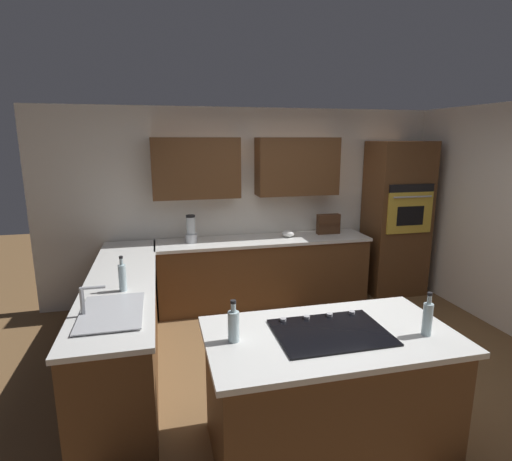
% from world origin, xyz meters
% --- Properties ---
extents(ground_plane, '(14.00, 14.00, 0.00)m').
position_xyz_m(ground_plane, '(0.00, 0.00, 0.00)').
color(ground_plane, brown).
extents(wall_back, '(6.00, 0.44, 2.60)m').
position_xyz_m(wall_back, '(0.07, -2.04, 1.44)').
color(wall_back, white).
rests_on(wall_back, ground).
extents(lower_cabinets_back, '(2.80, 0.60, 0.86)m').
position_xyz_m(lower_cabinets_back, '(0.10, -1.72, 0.43)').
color(lower_cabinets_back, brown).
rests_on(lower_cabinets_back, ground).
extents(countertop_back, '(2.84, 0.64, 0.04)m').
position_xyz_m(countertop_back, '(0.10, -1.72, 0.88)').
color(countertop_back, silver).
rests_on(countertop_back, lower_cabinets_back).
extents(lower_cabinets_side, '(0.60, 2.90, 0.86)m').
position_xyz_m(lower_cabinets_side, '(1.82, -0.55, 0.43)').
color(lower_cabinets_side, brown).
rests_on(lower_cabinets_side, ground).
extents(countertop_side, '(0.64, 2.94, 0.04)m').
position_xyz_m(countertop_side, '(1.82, -0.55, 0.88)').
color(countertop_side, silver).
rests_on(countertop_side, lower_cabinets_side).
extents(island_base, '(1.63, 0.87, 0.86)m').
position_xyz_m(island_base, '(0.33, 0.99, 0.43)').
color(island_base, brown).
rests_on(island_base, ground).
extents(island_top, '(1.71, 0.95, 0.04)m').
position_xyz_m(island_top, '(0.33, 0.99, 0.88)').
color(island_top, silver).
rests_on(island_top, island_base).
extents(wall_oven, '(0.80, 0.66, 2.17)m').
position_xyz_m(wall_oven, '(-1.85, -1.72, 1.09)').
color(wall_oven, brown).
rests_on(wall_oven, ground).
extents(sink_unit, '(0.46, 0.70, 0.23)m').
position_xyz_m(sink_unit, '(1.83, 0.31, 0.92)').
color(sink_unit, '#515456').
rests_on(sink_unit, countertop_side).
extents(cooktop, '(0.76, 0.56, 0.03)m').
position_xyz_m(cooktop, '(0.33, 0.99, 0.91)').
color(cooktop, black).
rests_on(cooktop, island_top).
extents(blender, '(0.15, 0.15, 0.36)m').
position_xyz_m(blender, '(1.05, -1.75, 1.05)').
color(blender, silver).
rests_on(blender, countertop_back).
extents(mixing_bowl, '(0.17, 0.17, 0.09)m').
position_xyz_m(mixing_bowl, '(-0.25, -1.75, 0.95)').
color(mixing_bowl, white).
rests_on(mixing_bowl, countertop_back).
extents(spice_rack, '(0.32, 0.11, 0.28)m').
position_xyz_m(spice_rack, '(-0.85, -1.80, 1.04)').
color(spice_rack, '#472B19').
rests_on(spice_rack, countertop_back).
extents(dish_soap_bottle, '(0.07, 0.07, 0.32)m').
position_xyz_m(dish_soap_bottle, '(1.77, -0.17, 1.03)').
color(dish_soap_bottle, silver).
rests_on(dish_soap_bottle, countertop_side).
extents(oil_bottle, '(0.08, 0.08, 0.29)m').
position_xyz_m(oil_bottle, '(1.00, 0.95, 1.01)').
color(oil_bottle, silver).
rests_on(oil_bottle, island_top).
extents(second_bottle, '(0.06, 0.06, 0.30)m').
position_xyz_m(second_bottle, '(-0.29, 1.17, 1.02)').
color(second_bottle, silver).
rests_on(second_bottle, island_top).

